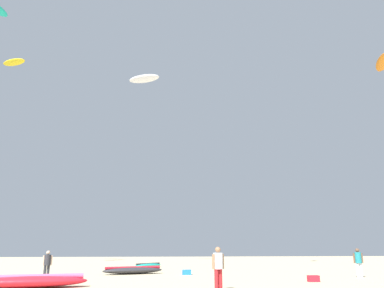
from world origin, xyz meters
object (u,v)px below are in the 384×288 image
(gear_bag, at_px, (313,279))
(kite_aloft_1, at_px, (383,62))
(cooler_box, at_px, (187,272))
(kite_grounded_near, at_px, (133,270))
(person_midground, at_px, (47,263))
(person_foreground, at_px, (218,265))
(kite_grounded_mid, at_px, (148,265))
(kite_aloft_0, at_px, (14,62))
(kite_aloft_3, at_px, (144,79))
(person_left, at_px, (358,260))
(kite_grounded_far, at_px, (31,282))

(gear_bag, xyz_separation_m, kite_aloft_1, (15.17, 13.12, 20.23))
(cooler_box, height_order, kite_aloft_1, kite_aloft_1)
(kite_grounded_near, xyz_separation_m, gear_bag, (9.60, -6.79, -0.08))
(gear_bag, bearing_deg, person_midground, 169.22)
(person_foreground, relative_size, cooler_box, 3.14)
(kite_grounded_near, relative_size, kite_grounded_mid, 1.38)
(kite_grounded_mid, relative_size, kite_aloft_1, 0.72)
(kite_grounded_near, height_order, kite_aloft_0, kite_aloft_0)
(person_foreground, height_order, kite_aloft_3, kite_aloft_3)
(person_midground, distance_m, kite_grounded_mid, 13.20)
(kite_grounded_near, bearing_deg, person_left, -18.47)
(kite_grounded_near, bearing_deg, kite_aloft_0, 133.78)
(kite_aloft_3, bearing_deg, person_foreground, -81.19)
(kite_grounded_far, bearing_deg, kite_grounded_mid, 72.73)
(cooler_box, relative_size, gear_bag, 1.00)
(person_foreground, xyz_separation_m, kite_grounded_mid, (-2.96, 18.33, -0.84))
(kite_aloft_3, bearing_deg, kite_grounded_far, -98.76)
(kite_aloft_0, bearing_deg, kite_grounded_near, -46.22)
(person_midground, distance_m, kite_grounded_near, 6.17)
(kite_grounded_near, distance_m, kite_aloft_1, 32.56)
(kite_aloft_0, bearing_deg, person_midground, -61.09)
(person_foreground, height_order, kite_grounded_near, person_foreground)
(kite_aloft_0, xyz_separation_m, kite_aloft_3, (15.88, -0.30, -1.52))
(kite_grounded_near, distance_m, gear_bag, 11.76)
(kite_grounded_far, distance_m, gear_bag, 13.81)
(kite_grounded_mid, relative_size, gear_bag, 5.54)
(kite_aloft_0, relative_size, kite_aloft_1, 0.78)
(person_left, xyz_separation_m, gear_bag, (-3.87, -2.29, -0.82))
(kite_grounded_near, height_order, kite_aloft_1, kite_aloft_1)
(kite_grounded_mid, distance_m, kite_grounded_far, 17.08)
(kite_aloft_3, bearing_deg, cooler_box, -77.93)
(kite_aloft_3, bearing_deg, kite_grounded_mid, -81.97)
(person_foreground, bearing_deg, person_left, -83.38)
(person_midground, height_order, cooler_box, person_midground)
(person_left, bearing_deg, cooler_box, 83.24)
(person_midground, xyz_separation_m, person_left, (18.05, -0.41, 0.07))
(kite_aloft_3, bearing_deg, gear_bag, -67.09)
(gear_bag, height_order, kite_aloft_1, kite_aloft_1)
(kite_aloft_3, bearing_deg, kite_aloft_0, 178.91)
(kite_aloft_3, bearing_deg, kite_aloft_1, -22.18)
(person_foreground, distance_m, kite_aloft_0, 40.69)
(cooler_box, height_order, kite_aloft_0, kite_aloft_0)
(gear_bag, relative_size, kite_aloft_3, 0.13)
(person_left, height_order, cooler_box, person_left)
(kite_aloft_1, bearing_deg, gear_bag, -139.14)
(person_left, relative_size, kite_grounded_far, 0.33)
(person_foreground, distance_m, person_midground, 10.63)
(kite_aloft_0, bearing_deg, person_foreground, -53.68)
(person_foreground, bearing_deg, kite_grounded_far, 50.60)
(gear_bag, height_order, kite_aloft_0, kite_aloft_0)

